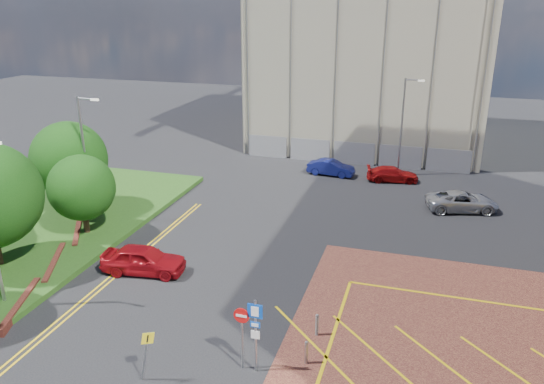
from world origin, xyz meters
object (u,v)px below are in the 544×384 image
at_px(tree_d, 69,159).
at_px(sign_cluster, 250,328).
at_px(lamp_left_far, 86,154).
at_px(car_blue_back, 331,168).
at_px(lamp_back, 403,124).
at_px(tree_c, 82,188).
at_px(warning_sign, 146,350).
at_px(car_red_left, 144,259).
at_px(car_silver_back, 462,201).
at_px(car_red_back, 392,174).

relative_size(tree_d, sign_cluster, 1.90).
xyz_separation_m(lamp_left_far, car_blue_back, (13.07, 14.36, -4.02)).
bearing_deg(lamp_back, lamp_left_far, -139.14).
distance_m(tree_c, lamp_left_far, 2.65).
xyz_separation_m(lamp_left_far, lamp_back, (18.50, 16.00, -0.30)).
bearing_deg(car_blue_back, warning_sign, -178.62).
xyz_separation_m(tree_c, car_red_left, (5.72, -3.10, -2.43)).
bearing_deg(tree_d, sign_cluster, -35.58).
distance_m(tree_c, warning_sign, 14.98).
xyz_separation_m(tree_d, car_silver_back, (25.33, 8.20, -3.19)).
bearing_deg(car_silver_back, car_red_left, 115.67).
bearing_deg(car_red_left, lamp_left_far, 44.31).
xyz_separation_m(lamp_back, sign_cluster, (-3.78, -27.02, -2.41)).
relative_size(lamp_back, car_silver_back, 1.64).
height_order(tree_c, lamp_left_far, lamp_left_far).
distance_m(lamp_left_far, lamp_back, 24.46).
xyz_separation_m(car_red_back, car_silver_back, (5.14, -5.01, 0.09)).
distance_m(lamp_left_far, car_silver_back, 25.33).
xyz_separation_m(tree_d, car_red_back, (20.19, 13.21, -3.28)).
height_order(tree_c, tree_d, tree_d).
relative_size(lamp_left_far, car_blue_back, 2.06).
relative_size(sign_cluster, warning_sign, 1.42).
bearing_deg(warning_sign, lamp_back, 75.71).
bearing_deg(sign_cluster, car_red_back, 82.33).
distance_m(car_blue_back, car_red_back, 5.05).
height_order(tree_c, sign_cluster, tree_c).
height_order(car_blue_back, car_silver_back, car_silver_back).
xyz_separation_m(car_red_left, car_silver_back, (16.62, 14.31, -0.09)).
bearing_deg(sign_cluster, car_red_left, 143.81).
height_order(warning_sign, car_red_left, warning_sign).
bearing_deg(sign_cluster, tree_c, 146.84).
xyz_separation_m(warning_sign, car_red_left, (-4.53, 7.68, -0.66)).
distance_m(lamp_left_far, sign_cluster, 18.58).
bearing_deg(sign_cluster, tree_d, 144.42).
relative_size(lamp_back, car_red_left, 1.78).
height_order(lamp_left_far, sign_cluster, lamp_left_far).
distance_m(tree_d, sign_cluster, 20.74).
relative_size(tree_d, lamp_back, 0.76).
bearing_deg(lamp_back, car_red_left, -119.34).
height_order(lamp_left_far, lamp_back, lamp_left_far).
distance_m(tree_d, car_red_back, 24.35).
relative_size(lamp_back, warning_sign, 3.55).
relative_size(sign_cluster, car_blue_back, 0.82).
distance_m(tree_d, warning_sign, 19.27).
bearing_deg(lamp_left_far, car_red_left, -37.57).
xyz_separation_m(tree_d, car_blue_back, (15.15, 13.36, -3.23)).
relative_size(sign_cluster, car_red_left, 0.71).
bearing_deg(sign_cluster, lamp_back, 82.03).
bearing_deg(lamp_back, tree_d, -143.91).
xyz_separation_m(tree_d, sign_cluster, (16.80, -12.02, -1.92)).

